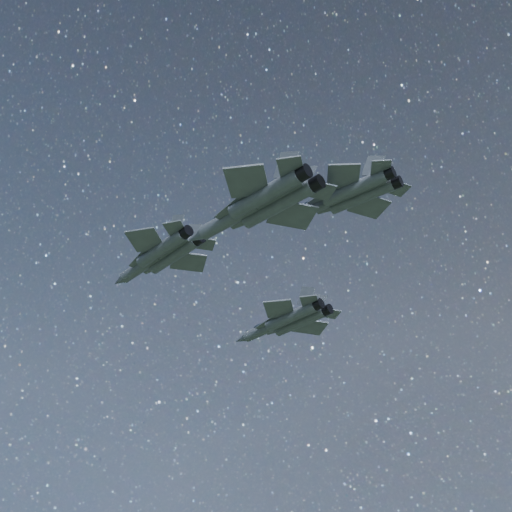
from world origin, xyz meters
The scene contains 4 objects.
jet_lead centered at (-10.41, -5.15, 152.30)m, with size 17.85×12.18×4.48m.
jet_left centered at (-4.19, 16.10, 151.11)m, with size 17.97×12.42×4.51m.
jet_right centered at (8.09, -11.06, 148.58)m, with size 19.22×13.32×4.83m.
jet_slot centered at (16.04, -6.17, 149.67)m, with size 15.25×10.83×3.88m.
Camera 1 is at (39.01, -61.18, 100.69)m, focal length 50.00 mm.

